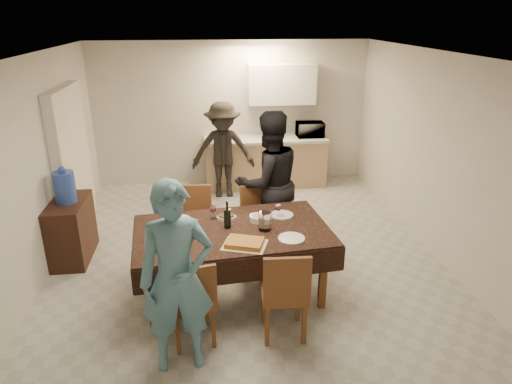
# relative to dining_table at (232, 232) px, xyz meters

# --- Properties ---
(floor) EXTENTS (5.00, 6.00, 0.02)m
(floor) POSITION_rel_dining_table_xyz_m (0.25, 0.84, -0.79)
(floor) COLOR #ADADA8
(floor) RESTS_ON ground
(ceiling) EXTENTS (5.00, 6.00, 0.02)m
(ceiling) POSITION_rel_dining_table_xyz_m (0.25, 0.84, 1.81)
(ceiling) COLOR white
(ceiling) RESTS_ON wall_back
(wall_back) EXTENTS (5.00, 0.02, 2.60)m
(wall_back) POSITION_rel_dining_table_xyz_m (0.25, 3.84, 0.51)
(wall_back) COLOR beige
(wall_back) RESTS_ON floor
(wall_front) EXTENTS (5.00, 0.02, 2.60)m
(wall_front) POSITION_rel_dining_table_xyz_m (0.25, -2.16, 0.51)
(wall_front) COLOR beige
(wall_front) RESTS_ON floor
(wall_left) EXTENTS (0.02, 6.00, 2.60)m
(wall_left) POSITION_rel_dining_table_xyz_m (-2.25, 0.84, 0.51)
(wall_left) COLOR beige
(wall_left) RESTS_ON floor
(wall_right) EXTENTS (0.02, 6.00, 2.60)m
(wall_right) POSITION_rel_dining_table_xyz_m (2.75, 0.84, 0.51)
(wall_right) COLOR beige
(wall_right) RESTS_ON floor
(stub_partition) EXTENTS (0.15, 1.40, 2.10)m
(stub_partition) POSITION_rel_dining_table_xyz_m (-2.17, 2.04, 0.26)
(stub_partition) COLOR beige
(stub_partition) RESTS_ON floor
(kitchen_base_cabinet) EXTENTS (2.20, 0.60, 0.86)m
(kitchen_base_cabinet) POSITION_rel_dining_table_xyz_m (0.85, 3.52, -0.36)
(kitchen_base_cabinet) COLOR tan
(kitchen_base_cabinet) RESTS_ON floor
(kitchen_worktop) EXTENTS (2.24, 0.64, 0.05)m
(kitchen_worktop) POSITION_rel_dining_table_xyz_m (0.85, 3.52, 0.10)
(kitchen_worktop) COLOR beige
(kitchen_worktop) RESTS_ON kitchen_base_cabinet
(upper_cabinet) EXTENTS (1.20, 0.34, 0.70)m
(upper_cabinet) POSITION_rel_dining_table_xyz_m (1.15, 3.66, 1.06)
(upper_cabinet) COLOR silver
(upper_cabinet) RESTS_ON wall_back
(dining_table) EXTENTS (2.23, 1.44, 0.83)m
(dining_table) POSITION_rel_dining_table_xyz_m (0.00, 0.00, 0.00)
(dining_table) COLOR black
(dining_table) RESTS_ON floor
(chair_near_left) EXTENTS (0.49, 0.50, 0.50)m
(chair_near_left) POSITION_rel_dining_table_xyz_m (-0.45, -0.84, -0.22)
(chair_near_left) COLOR brown
(chair_near_left) RESTS_ON floor
(chair_near_right) EXTENTS (0.46, 0.47, 0.53)m
(chair_near_right) POSITION_rel_dining_table_xyz_m (0.45, -0.84, -0.19)
(chair_near_right) COLOR brown
(chair_near_right) RESTS_ON floor
(chair_far_left) EXTENTS (0.49, 0.49, 0.54)m
(chair_far_left) POSITION_rel_dining_table_xyz_m (-0.45, 0.65, -0.17)
(chair_far_left) COLOR brown
(chair_far_left) RESTS_ON floor
(chair_far_right) EXTENTS (0.60, 0.62, 0.54)m
(chair_far_right) POSITION_rel_dining_table_xyz_m (0.45, 0.66, -0.18)
(chair_far_right) COLOR brown
(chair_far_right) RESTS_ON floor
(console) EXTENTS (0.43, 0.87, 0.80)m
(console) POSITION_rel_dining_table_xyz_m (-2.03, 1.08, -0.39)
(console) COLOR black
(console) RESTS_ON floor
(water_jug) EXTENTS (0.27, 0.27, 0.40)m
(water_jug) POSITION_rel_dining_table_xyz_m (-2.03, 1.08, 0.21)
(water_jug) COLOR blue
(water_jug) RESTS_ON console
(wine_bottle) EXTENTS (0.08, 0.08, 0.31)m
(wine_bottle) POSITION_rel_dining_table_xyz_m (-0.05, 0.05, 0.19)
(wine_bottle) COLOR black
(wine_bottle) RESTS_ON dining_table
(water_pitcher) EXTENTS (0.13, 0.13, 0.21)m
(water_pitcher) POSITION_rel_dining_table_xyz_m (0.35, -0.05, 0.14)
(water_pitcher) COLOR white
(water_pitcher) RESTS_ON dining_table
(savoury_tart) EXTENTS (0.51, 0.45, 0.05)m
(savoury_tart) POSITION_rel_dining_table_xyz_m (0.10, -0.38, 0.07)
(savoury_tart) COLOR #BD8E37
(savoury_tart) RESTS_ON dining_table
(salad_bowl) EXTENTS (0.18, 0.18, 0.07)m
(salad_bowl) POSITION_rel_dining_table_xyz_m (0.30, 0.18, 0.07)
(salad_bowl) COLOR silver
(salad_bowl) RESTS_ON dining_table
(mushroom_dish) EXTENTS (0.20, 0.20, 0.03)m
(mushroom_dish) POSITION_rel_dining_table_xyz_m (-0.05, 0.28, 0.06)
(mushroom_dish) COLOR silver
(mushroom_dish) RESTS_ON dining_table
(wine_glass_a) EXTENTS (0.09, 0.09, 0.19)m
(wine_glass_a) POSITION_rel_dining_table_xyz_m (-0.55, -0.25, 0.13)
(wine_glass_a) COLOR white
(wine_glass_a) RESTS_ON dining_table
(wine_glass_b) EXTENTS (0.08, 0.08, 0.18)m
(wine_glass_b) POSITION_rel_dining_table_xyz_m (0.55, 0.25, 0.13)
(wine_glass_b) COLOR white
(wine_glass_b) RESTS_ON dining_table
(wine_glass_c) EXTENTS (0.08, 0.08, 0.17)m
(wine_glass_c) POSITION_rel_dining_table_xyz_m (-0.20, 0.30, 0.12)
(wine_glass_c) COLOR white
(wine_glass_c) RESTS_ON dining_table
(plate_near_left) EXTENTS (0.25, 0.25, 0.01)m
(plate_near_left) POSITION_rel_dining_table_xyz_m (-0.60, -0.30, 0.05)
(plate_near_left) COLOR silver
(plate_near_left) RESTS_ON dining_table
(plate_near_right) EXTENTS (0.28, 0.28, 0.02)m
(plate_near_right) POSITION_rel_dining_table_xyz_m (0.60, -0.30, 0.05)
(plate_near_right) COLOR silver
(plate_near_right) RESTS_ON dining_table
(plate_far_left) EXTENTS (0.29, 0.29, 0.02)m
(plate_far_left) POSITION_rel_dining_table_xyz_m (-0.60, 0.30, 0.05)
(plate_far_left) COLOR silver
(plate_far_left) RESTS_ON dining_table
(plate_far_right) EXTENTS (0.27, 0.27, 0.02)m
(plate_far_right) POSITION_rel_dining_table_xyz_m (0.60, 0.30, 0.05)
(plate_far_right) COLOR silver
(plate_far_right) RESTS_ON dining_table
(microwave) EXTENTS (0.49, 0.33, 0.27)m
(microwave) POSITION_rel_dining_table_xyz_m (1.67, 3.52, 0.26)
(microwave) COLOR silver
(microwave) RESTS_ON kitchen_worktop
(person_near) EXTENTS (0.70, 0.50, 1.79)m
(person_near) POSITION_rel_dining_table_xyz_m (-0.55, -1.05, 0.11)
(person_near) COLOR #5687A2
(person_near) RESTS_ON floor
(person_far) EXTENTS (1.11, 0.98, 1.91)m
(person_far) POSITION_rel_dining_table_xyz_m (0.55, 1.05, 0.17)
(person_far) COLOR black
(person_far) RESTS_ON floor
(person_kitchen) EXTENTS (1.08, 0.62, 1.67)m
(person_kitchen) POSITION_rel_dining_table_xyz_m (0.05, 3.07, 0.05)
(person_kitchen) COLOR black
(person_kitchen) RESTS_ON floor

